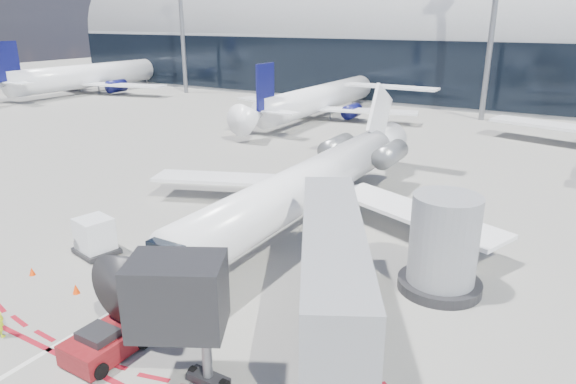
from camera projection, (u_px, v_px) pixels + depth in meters
The scene contains 14 objects.
ground at pixel (225, 245), 29.74m from camera, with size 260.00×260.00×0.00m, color slate.
apron_centerline at pixel (245, 233), 31.37m from camera, with size 0.25×40.00×0.01m, color silver.
apron_stop_bar at pixel (49, 350), 20.36m from camera, with size 14.00×0.25×0.01m, color maroon.
terminal_building at pixel (476, 45), 79.96m from camera, with size 150.00×24.15×24.00m.
jet_bridge at pixel (365, 256), 21.60m from camera, with size 10.03×15.20×4.90m.
light_mast_west at pixel (182, 18), 86.52m from camera, with size 0.70×0.70×25.00m, color slate.
light_mast_centre at pixel (493, 18), 62.44m from camera, with size 0.70×0.70×25.00m, color slate.
regional_jet at pixel (313, 181), 32.97m from camera, with size 24.92×30.74×7.70m.
pushback_tug at pixel (105, 343), 19.89m from camera, with size 2.10×4.85×1.26m.
uld_container at pixel (95, 236), 28.36m from camera, with size 2.59×2.33×2.10m.
safety_cone_left at pixel (32, 271), 26.23m from camera, with size 0.31×0.31×0.43m, color #FF3E05.
safety_cone_right at pixel (76, 289), 24.47m from camera, with size 0.35×0.35×0.49m, color #FF3E05.
bg_airliner_0 at pixel (91, 59), 89.28m from camera, with size 35.83×37.93×11.59m, color white, non-canonical shape.
bg_airliner_1 at pixel (320, 79), 66.43m from camera, with size 30.61×32.41×9.90m, color white, non-canonical shape.
Camera 1 is at (16.97, -21.52, 12.50)m, focal length 32.00 mm.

